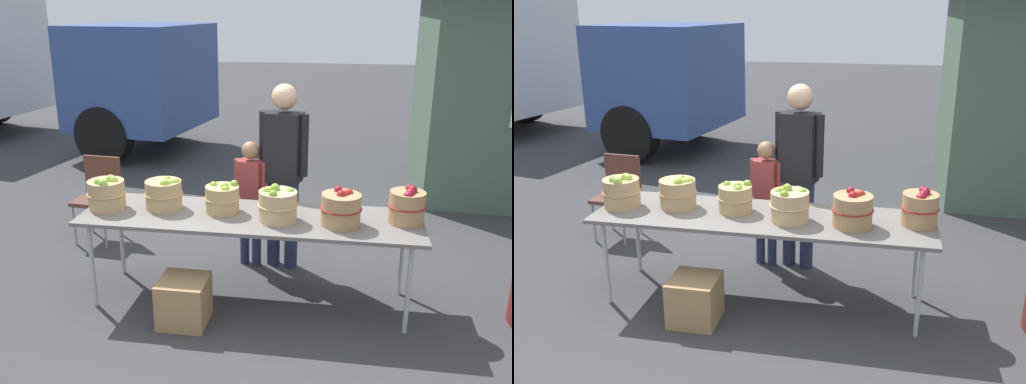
% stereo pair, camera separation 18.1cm
% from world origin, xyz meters
% --- Properties ---
extents(ground_plane, '(40.00, 40.00, 0.00)m').
position_xyz_m(ground_plane, '(0.00, 0.00, 0.00)').
color(ground_plane, '#38383A').
extents(market_table, '(2.70, 0.76, 0.75)m').
position_xyz_m(market_table, '(0.00, 0.00, 0.71)').
color(market_table, slate).
rests_on(market_table, ground).
extents(apple_basket_green_0, '(0.32, 0.32, 0.29)m').
position_xyz_m(apple_basket_green_0, '(-1.18, -0.02, 0.88)').
color(apple_basket_green_0, tan).
rests_on(apple_basket_green_0, market_table).
extents(apple_basket_green_1, '(0.32, 0.32, 0.27)m').
position_xyz_m(apple_basket_green_1, '(-0.72, 0.06, 0.88)').
color(apple_basket_green_1, tan).
rests_on(apple_basket_green_1, market_table).
extents(apple_basket_green_2, '(0.29, 0.29, 0.26)m').
position_xyz_m(apple_basket_green_2, '(-0.23, 0.05, 0.87)').
color(apple_basket_green_2, tan).
rests_on(apple_basket_green_2, market_table).
extents(apple_basket_green_3, '(0.32, 0.32, 0.29)m').
position_xyz_m(apple_basket_green_3, '(0.23, -0.06, 0.88)').
color(apple_basket_green_3, tan).
rests_on(apple_basket_green_3, market_table).
extents(apple_basket_red_0, '(0.32, 0.32, 0.28)m').
position_xyz_m(apple_basket_red_0, '(0.71, -0.07, 0.88)').
color(apple_basket_red_0, '#A87F51').
rests_on(apple_basket_red_0, market_table).
extents(apple_basket_red_1, '(0.29, 0.29, 0.30)m').
position_xyz_m(apple_basket_red_1, '(1.21, 0.05, 0.88)').
color(apple_basket_red_1, '#A87F51').
rests_on(apple_basket_red_1, market_table).
extents(vendor_adult, '(0.44, 0.29, 1.70)m').
position_xyz_m(vendor_adult, '(0.18, 0.70, 1.00)').
color(vendor_adult, '#262D4C').
rests_on(vendor_adult, ground).
extents(child_customer, '(0.31, 0.20, 1.19)m').
position_xyz_m(child_customer, '(-0.11, 0.67, 0.70)').
color(child_customer, '#262D4C').
rests_on(child_customer, ground).
extents(folding_chair, '(0.43, 0.43, 0.86)m').
position_xyz_m(folding_chair, '(-1.77, 1.05, 0.51)').
color(folding_chair, brown).
rests_on(folding_chair, ground).
extents(produce_crate, '(0.37, 0.37, 0.37)m').
position_xyz_m(produce_crate, '(-0.44, -0.42, 0.18)').
color(produce_crate, '#A87F51').
rests_on(produce_crate, ground).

